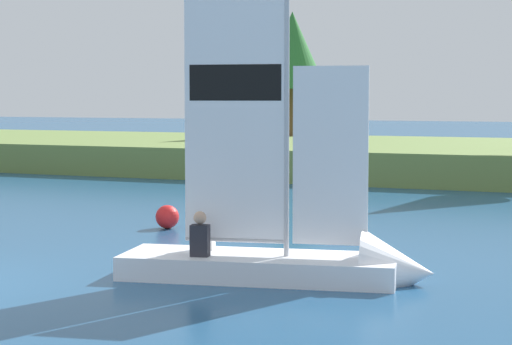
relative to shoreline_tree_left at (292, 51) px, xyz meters
name	(u,v)px	position (x,y,z in m)	size (l,w,h in m)	color
shore_bank	(367,157)	(4.76, -4.27, -4.33)	(80.00, 12.76, 1.08)	olive
shoreline_tree_left	(292,51)	(0.00, 0.00, 0.00)	(3.04, 3.04, 5.52)	brown
sailboat	(312,254)	(10.16, -25.50, -4.46)	(4.98, 2.24, 6.05)	white
channel_buoy	(167,217)	(5.35, -21.32, -4.62)	(0.51, 0.51, 0.51)	red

